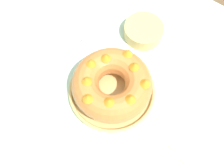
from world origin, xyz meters
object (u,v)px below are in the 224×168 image
at_px(serving_dish, 112,91).
at_px(side_bowl, 144,31).
at_px(napkin, 182,134).
at_px(cake_knife, 69,59).
at_px(serving_knife, 57,54).
at_px(fork, 67,51).
at_px(bundt_cake, 112,84).

bearing_deg(serving_dish, side_bowl, 101.01).
distance_m(side_bowl, napkin, 0.39).
distance_m(cake_knife, side_bowl, 0.29).
bearing_deg(serving_knife, fork, 52.68).
distance_m(serving_knife, napkin, 0.51).
relative_size(fork, serving_knife, 0.89).
bearing_deg(cake_knife, fork, 138.55).
bearing_deg(bundt_cake, side_bowl, 101.03).
height_order(serving_dish, bundt_cake, bundt_cake).
bearing_deg(serving_dish, serving_knife, -179.98).
height_order(side_bowl, napkin, side_bowl).
relative_size(serving_dish, fork, 1.53).
xyz_separation_m(serving_knife, side_bowl, (0.20, 0.26, 0.02)).
relative_size(serving_knife, side_bowl, 1.47).
distance_m(cake_knife, napkin, 0.46).
height_order(bundt_cake, cake_knife, bundt_cake).
relative_size(serving_dish, cake_knife, 1.70).
bearing_deg(side_bowl, serving_dish, -78.99).
xyz_separation_m(serving_dish, bundt_cake, (0.00, 0.00, 0.06)).
bearing_deg(napkin, cake_knife, -178.57).
xyz_separation_m(serving_dish, napkin, (0.26, 0.02, -0.01)).
xyz_separation_m(serving_dish, fork, (-0.23, 0.03, -0.01)).
bearing_deg(napkin, serving_knife, -177.67).
height_order(bundt_cake, napkin, bundt_cake).
height_order(serving_dish, cake_knife, serving_dish).
bearing_deg(cake_knife, serving_knife, -172.18).
bearing_deg(napkin, serving_dish, -175.49).
relative_size(cake_knife, napkin, 0.96).
bearing_deg(cake_knife, side_bowl, 55.47).
relative_size(bundt_cake, serving_knife, 1.21).
bearing_deg(serving_dish, bundt_cake, 36.82).
bearing_deg(serving_dish, fork, 172.69).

